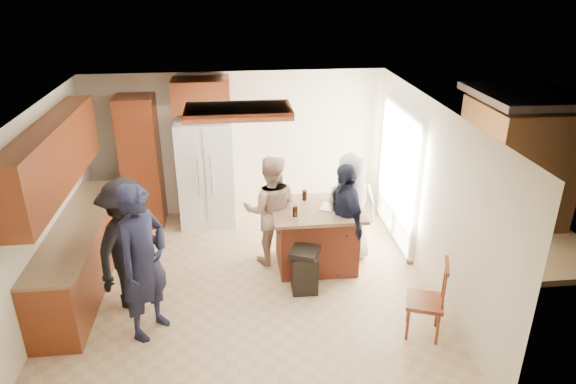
{
  "coord_description": "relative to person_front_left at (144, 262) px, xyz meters",
  "views": [
    {
      "loc": [
        -0.08,
        -5.95,
        4.05
      ],
      "look_at": [
        0.66,
        0.61,
        1.15
      ],
      "focal_mm": 32.0,
      "sensor_mm": 36.0,
      "label": 1
    }
  ],
  "objects": [
    {
      "name": "spindle_chair",
      "position": [
        3.25,
        -0.43,
        -0.51
      ],
      "size": [
        0.54,
        0.54,
        0.99
      ],
      "color": "maroon",
      "rests_on": "ground"
    },
    {
      "name": "room_shell",
      "position": [
        5.53,
        2.4,
        -0.09
      ],
      "size": [
        8.0,
        5.2,
        5.0
      ],
      "color": "tan",
      "rests_on": "ground"
    },
    {
      "name": "island_items",
      "position": [
        2.45,
        1.19,
        0.01
      ],
      "size": [
        0.96,
        0.71,
        0.15
      ],
      "color": "silver",
      "rests_on": "kitchen_island"
    },
    {
      "name": "kitchen_island",
      "position": [
        2.21,
        1.26,
        -0.49
      ],
      "size": [
        1.28,
        1.03,
        0.93
      ],
      "color": "#993D27",
      "rests_on": "ground"
    },
    {
      "name": "person_behind_left",
      "position": [
        1.58,
        1.46,
        -0.13
      ],
      "size": [
        0.83,
        0.54,
        1.66
      ],
      "primitive_type": "imported",
      "rotation": [
        0.0,
        0.0,
        3.08
      ],
      "color": "tan",
      "rests_on": "ground"
    },
    {
      "name": "left_cabinetry",
      "position": [
        -1.09,
        1.15,
        -0.0
      ],
      "size": [
        0.64,
        3.0,
        2.3
      ],
      "color": "maroon",
      "rests_on": "ground"
    },
    {
      "name": "refrigerator",
      "position": [
        0.61,
        2.87,
        -0.06
      ],
      "size": [
        0.9,
        0.76,
        1.8
      ],
      "color": "white",
      "rests_on": "ground"
    },
    {
      "name": "person_side_right",
      "position": [
        2.57,
        1.06,
        -0.13
      ],
      "size": [
        0.69,
        1.05,
        1.66
      ],
      "primitive_type": "imported",
      "rotation": [
        0.0,
        0.0,
        -1.36
      ],
      "color": "#191C32",
      "rests_on": "ground"
    },
    {
      "name": "person_front_left",
      "position": [
        0.0,
        0.0,
        0.0
      ],
      "size": [
        0.82,
        0.87,
        1.92
      ],
      "primitive_type": "imported",
      "rotation": [
        0.0,
        0.0,
        0.98
      ],
      "color": "black",
      "rests_on": "ground"
    },
    {
      "name": "back_wall_units",
      "position": [
        -0.18,
        2.95,
        0.42
      ],
      "size": [
        1.8,
        0.6,
        2.45
      ],
      "color": "maroon",
      "rests_on": "ground"
    },
    {
      "name": "person_behind_right",
      "position": [
        2.74,
        1.43,
        -0.13
      ],
      "size": [
        0.83,
        0.56,
        1.65
      ],
      "primitive_type": "imported",
      "rotation": [
        0.0,
        0.0,
        3.18
      ],
      "color": "#969890",
      "rests_on": "ground"
    },
    {
      "name": "person_counter",
      "position": [
        -0.27,
        0.56,
        -0.08
      ],
      "size": [
        0.95,
        1.25,
        1.76
      ],
      "primitive_type": "imported",
      "rotation": [
        0.0,
        0.0,
        1.14
      ],
      "color": "black",
      "rests_on": "ground"
    },
    {
      "name": "trash_bin",
      "position": [
        1.96,
        0.63,
        -0.64
      ],
      "size": [
        0.47,
        0.47,
        0.63
      ],
      "color": "black",
      "rests_on": "ground"
    }
  ]
}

